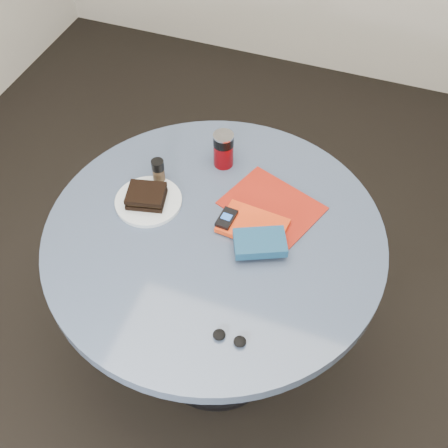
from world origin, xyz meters
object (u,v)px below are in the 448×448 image
(novel, at_px, (260,243))
(headphones, at_px, (229,338))
(red_book, at_px, (253,226))
(mp3_player, at_px, (227,218))
(sandwich, at_px, (146,196))
(magazine, at_px, (272,206))
(pepper_grinder, at_px, (158,172))
(table, at_px, (215,265))
(soda_can, at_px, (223,149))
(plate, at_px, (149,201))

(novel, relative_size, headphones, 1.65)
(red_book, xyz_separation_m, mp3_player, (-0.08, -0.01, 0.01))
(sandwich, relative_size, magazine, 0.47)
(magazine, height_order, red_book, red_book)
(sandwich, xyz_separation_m, red_book, (0.33, 0.02, -0.02))
(pepper_grinder, relative_size, magazine, 0.32)
(table, bearing_deg, soda_can, 104.73)
(red_book, xyz_separation_m, novel, (0.04, -0.07, 0.02))
(sandwich, distance_m, red_book, 0.33)
(soda_can, xyz_separation_m, mp3_player, (0.10, -0.24, -0.03))
(table, xyz_separation_m, sandwich, (-0.23, 0.04, 0.20))
(red_book, bearing_deg, plate, -173.00)
(table, height_order, novel, novel)
(novel, bearing_deg, headphones, -111.47)
(soda_can, bearing_deg, headphones, -68.58)
(magazine, bearing_deg, mp3_player, -112.43)
(magazine, xyz_separation_m, headphones, (0.03, -0.47, 0.01))
(plate, distance_m, soda_can, 0.29)
(headphones, bearing_deg, mp3_player, 110.99)
(novel, xyz_separation_m, mp3_player, (-0.12, 0.06, -0.01))
(pepper_grinder, bearing_deg, soda_can, 42.35)
(novel, distance_m, headphones, 0.30)
(magazine, relative_size, headphones, 3.14)
(pepper_grinder, bearing_deg, sandwich, -88.92)
(headphones, bearing_deg, red_book, 99.10)
(soda_can, bearing_deg, plate, -123.17)
(plate, bearing_deg, sandwich, -129.46)
(table, bearing_deg, plate, 170.10)
(mp3_player, bearing_deg, red_book, 8.01)
(soda_can, bearing_deg, sandwich, -123.26)
(sandwich, bearing_deg, pepper_grinder, 91.08)
(table, height_order, sandwich, sandwich)
(red_book, relative_size, headphones, 2.16)
(magazine, distance_m, red_book, 0.11)
(table, distance_m, pepper_grinder, 0.34)
(table, xyz_separation_m, soda_can, (-0.07, 0.28, 0.22))
(magazine, xyz_separation_m, novel, (0.01, -0.17, 0.03))
(sandwich, bearing_deg, magazine, 18.19)
(magazine, bearing_deg, headphones, -65.82)
(table, height_order, mp3_player, mp3_player)
(table, height_order, headphones, headphones)
(plate, height_order, sandwich, sandwich)
(mp3_player, bearing_deg, table, -118.95)
(pepper_grinder, distance_m, novel, 0.40)
(magazine, relative_size, novel, 1.90)
(magazine, bearing_deg, sandwich, -141.34)
(sandwich, relative_size, soda_can, 1.06)
(table, bearing_deg, red_book, 27.49)
(plate, relative_size, soda_can, 1.66)
(mp3_player, bearing_deg, sandwich, -178.93)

